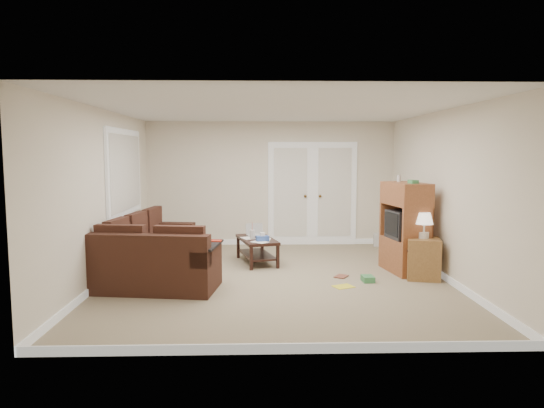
{
  "coord_description": "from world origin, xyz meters",
  "views": [
    {
      "loc": [
        -0.26,
        -7.09,
        1.87
      ],
      "look_at": [
        -0.05,
        0.21,
        1.1
      ],
      "focal_mm": 32.0,
      "sensor_mm": 36.0,
      "label": 1
    }
  ],
  "objects_px": {
    "side_cabinet": "(423,255)",
    "sectional_sofa": "(152,256)",
    "coffee_table": "(257,249)",
    "tv_armoire": "(405,227)"
  },
  "relations": [
    {
      "from": "tv_armoire",
      "to": "side_cabinet",
      "type": "distance_m",
      "value": 0.58
    },
    {
      "from": "sectional_sofa",
      "to": "side_cabinet",
      "type": "distance_m",
      "value": 4.07
    },
    {
      "from": "side_cabinet",
      "to": "tv_armoire",
      "type": "bearing_deg",
      "value": 122.47
    },
    {
      "from": "sectional_sofa",
      "to": "tv_armoire",
      "type": "height_order",
      "value": "tv_armoire"
    },
    {
      "from": "sectional_sofa",
      "to": "side_cabinet",
      "type": "xyz_separation_m",
      "value": [
        4.07,
        -0.19,
        0.04
      ]
    },
    {
      "from": "coffee_table",
      "to": "tv_armoire",
      "type": "xyz_separation_m",
      "value": [
        2.33,
        -0.69,
        0.48
      ]
    },
    {
      "from": "side_cabinet",
      "to": "coffee_table",
      "type": "bearing_deg",
      "value": 168.65
    },
    {
      "from": "coffee_table",
      "to": "sectional_sofa",
      "type": "bearing_deg",
      "value": -164.21
    },
    {
      "from": "side_cabinet",
      "to": "sectional_sofa",
      "type": "bearing_deg",
      "value": -169.61
    },
    {
      "from": "sectional_sofa",
      "to": "side_cabinet",
      "type": "height_order",
      "value": "side_cabinet"
    }
  ]
}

